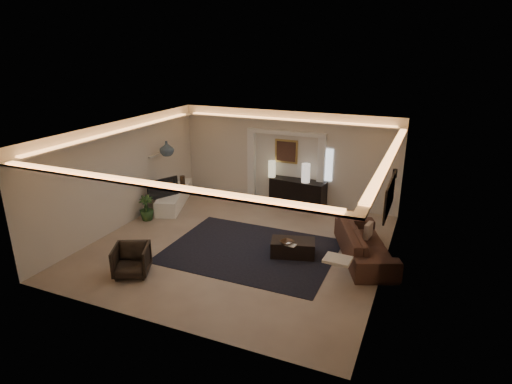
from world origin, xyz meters
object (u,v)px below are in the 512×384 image
at_px(console, 298,193).
at_px(armchair, 132,260).
at_px(sofa, 365,243).
at_px(coffee_table, 293,248).

relative_size(console, armchair, 2.31).
bearing_deg(sofa, coffee_table, 87.01).
height_order(console, coffee_table, console).
bearing_deg(console, sofa, -40.43).
bearing_deg(sofa, console, 20.30).
bearing_deg(armchair, sofa, 5.84).
height_order(sofa, armchair, sofa).
distance_m(sofa, coffee_table, 1.70).
bearing_deg(armchair, console, 43.97).
xyz_separation_m(coffee_table, armchair, (-2.96, -2.23, 0.14)).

